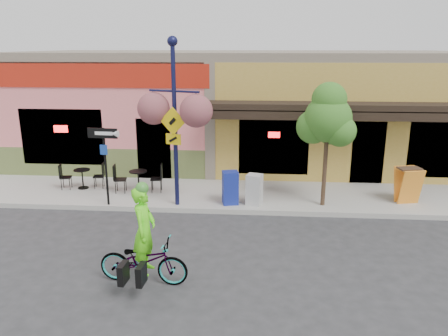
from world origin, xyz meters
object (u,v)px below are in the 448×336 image
at_px(cyclist_rider, 145,242).
at_px(one_way_sign, 106,167).
at_px(newspaper_box_blue, 230,188).
at_px(lamp_post, 175,124).
at_px(building, 243,105).
at_px(bicycle, 144,261).
at_px(newspaper_box_grey, 254,190).
at_px(street_tree, 326,145).

relative_size(cyclist_rider, one_way_sign, 0.79).
distance_m(one_way_sign, newspaper_box_blue, 3.71).
relative_size(lamp_post, newspaper_box_blue, 4.86).
height_order(building, bicycle, building).
height_order(bicycle, one_way_sign, one_way_sign).
distance_m(building, newspaper_box_grey, 6.74).
bearing_deg(cyclist_rider, bicycle, 94.37).
relative_size(bicycle, street_tree, 0.51).
relative_size(building, street_tree, 4.96).
bearing_deg(one_way_sign, newspaper_box_blue, 9.96).
distance_m(building, street_tree, 6.91).
bearing_deg(lamp_post, building, 92.01).
relative_size(lamp_post, one_way_sign, 2.09).
relative_size(building, bicycle, 9.79).
relative_size(lamp_post, newspaper_box_grey, 5.23).
bearing_deg(one_way_sign, lamp_post, 9.12).
distance_m(building, one_way_sign, 7.88).
relative_size(building, newspaper_box_grey, 19.60).
xyz_separation_m(newspaper_box_blue, newspaper_box_grey, (0.72, -0.02, -0.04)).
bearing_deg(newspaper_box_grey, newspaper_box_blue, -164.75).
xyz_separation_m(cyclist_rider, newspaper_box_blue, (1.46, 4.40, -0.26)).
xyz_separation_m(bicycle, one_way_sign, (-2.12, 4.05, 0.82)).
relative_size(newspaper_box_grey, street_tree, 0.25).
xyz_separation_m(building, newspaper_box_grey, (0.57, -6.52, -1.64)).
relative_size(bicycle, lamp_post, 0.38).
height_order(one_way_sign, newspaper_box_blue, one_way_sign).
xyz_separation_m(building, newspaper_box_blue, (-0.15, -6.50, -1.60)).
xyz_separation_m(newspaper_box_grey, street_tree, (2.04, 0.12, 1.37)).
bearing_deg(newspaper_box_blue, building, 76.11).
height_order(newspaper_box_blue, street_tree, street_tree).
xyz_separation_m(cyclist_rider, street_tree, (4.22, 4.50, 1.07)).
bearing_deg(newspaper_box_blue, cyclist_rider, -120.99).
relative_size(one_way_sign, newspaper_box_grey, 2.50).
bearing_deg(building, newspaper_box_blue, -91.29).
distance_m(building, newspaper_box_blue, 6.70).
bearing_deg(newspaper_box_grey, lamp_post, -159.33).
distance_m(bicycle, one_way_sign, 4.64).
height_order(building, lamp_post, lamp_post).
distance_m(building, lamp_post, 6.91).
xyz_separation_m(bicycle, newspaper_box_grey, (2.23, 4.38, 0.13)).
bearing_deg(one_way_sign, street_tree, 8.52).
distance_m(newspaper_box_grey, street_tree, 2.46).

